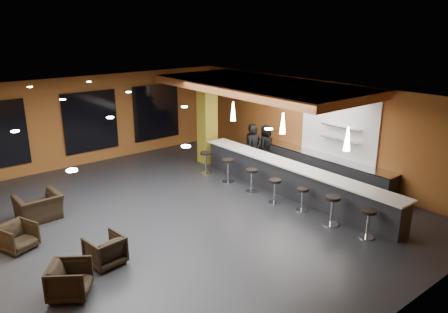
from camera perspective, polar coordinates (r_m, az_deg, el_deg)
floor at (r=13.23m, az=-5.42°, el=-7.74°), size 12.00×13.00×0.10m
ceiling at (r=12.15m, az=-5.90°, el=7.82°), size 12.00×13.00×0.10m
wall_back at (r=18.23m, az=-17.17°, el=4.58°), size 12.00×0.10×3.50m
wall_front at (r=8.34m, az=20.67°, el=-10.95°), size 12.00×0.10×3.50m
wall_right at (r=16.55m, az=12.09°, el=3.73°), size 0.10×13.00×3.50m
wood_soffit at (r=15.43m, az=4.66°, el=9.17°), size 3.60×8.00×0.28m
window_center at (r=18.15m, az=-17.02°, el=4.37°), size 2.20×0.06×2.40m
window_right at (r=19.43m, az=-8.83°, el=5.76°), size 2.20×0.06×2.40m
tile_backsplash at (r=15.84m, az=14.74°, el=3.86°), size 0.06×3.20×2.40m
bar_counter at (r=14.54m, az=8.82°, el=-3.16°), size 0.60×8.00×1.00m
bar_top at (r=14.36m, az=8.92°, el=-1.20°), size 0.78×8.10×0.05m
prep_counter at (r=16.31m, az=12.26°, el=-1.32°), size 0.70×6.00×0.86m
prep_top at (r=16.18m, az=12.37°, el=0.21°), size 0.72×6.00×0.03m
wall_shelf_lower at (r=15.71m, az=14.90°, el=2.23°), size 0.30×1.50×0.03m
wall_shelf_upper at (r=15.60m, az=15.03°, el=3.83°), size 0.30×1.50×0.03m
column at (r=17.45m, az=-2.22°, el=4.80°), size 0.60×0.60×3.50m
pendant_0 at (r=12.80m, az=15.82°, el=2.24°), size 0.20×0.20×0.70m
pendant_1 at (r=14.33m, az=7.69°, el=4.33°), size 0.20×0.20×0.70m
pendant_2 at (r=16.10m, az=1.20°, el=5.92°), size 0.20×0.20×0.70m
staff_a at (r=16.65m, az=3.98°, el=1.09°), size 0.66×0.45×1.78m
staff_b at (r=17.40m, az=3.79°, el=1.61°), size 0.88×0.73×1.66m
staff_c at (r=17.41m, az=5.44°, el=1.52°), size 0.93×0.78×1.63m
armchair_a at (r=9.97m, az=-19.50°, el=-14.99°), size 1.14×1.13×0.75m
armchair_b at (r=10.89m, az=-15.28°, el=-11.73°), size 0.88×0.89×0.73m
armchair_c at (r=12.28m, az=-25.34°, el=-9.47°), size 0.99×1.00×0.71m
armchair_d at (r=13.78m, az=-23.04°, el=-6.10°), size 1.22×1.07×0.77m
bar_stool_0 at (r=12.22m, az=18.30°, el=-7.89°), size 0.41×0.41×0.80m
bar_stool_1 at (r=12.66m, az=13.94°, el=-6.40°), size 0.44×0.44×0.87m
bar_stool_2 at (r=13.43m, az=10.20°, el=-5.15°), size 0.37×0.37×0.73m
bar_stool_3 at (r=13.84m, az=6.66°, el=-4.11°), size 0.40×0.40×0.79m
bar_stool_4 at (r=14.67m, az=3.64°, el=-2.74°), size 0.40×0.40×0.80m
bar_stool_5 at (r=15.48m, az=0.54°, el=-1.46°), size 0.43×0.43×0.86m
bar_stool_6 at (r=16.36m, az=-2.40°, el=-0.44°), size 0.43×0.43×0.85m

